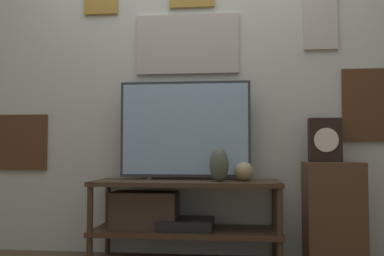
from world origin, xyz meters
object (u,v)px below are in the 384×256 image
Objects in this scene: television at (185,129)px; vase_round_glass at (244,171)px; mantel_clock at (325,140)px; vase_urn_stoneware at (219,165)px.

television reaches higher than vase_round_glass.
mantel_clock is at bearing 10.87° from vase_round_glass.
vase_round_glass is at bearing 22.34° from vase_urn_stoneware.
vase_round_glass is at bearing -169.13° from mantel_clock.
vase_urn_stoneware reaches higher than vase_round_glass.
television reaches higher than vase_urn_stoneware.
vase_urn_stoneware is 0.75m from mantel_clock.
vase_urn_stoneware is 0.74× the size of mantel_clock.
vase_round_glass is (0.41, -0.11, -0.29)m from television.
television is 0.39m from vase_urn_stoneware.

